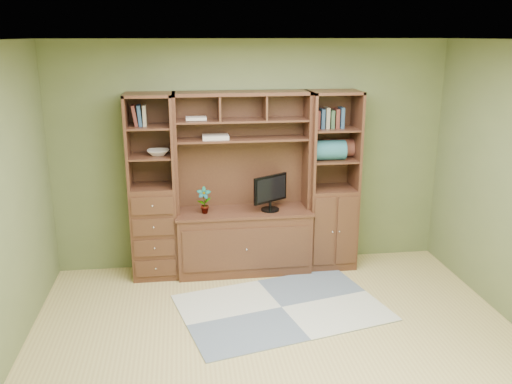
{
  "coord_description": "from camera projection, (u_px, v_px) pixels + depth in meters",
  "views": [
    {
      "loc": [
        -0.78,
        -4.03,
        2.64
      ],
      "look_at": [
        -0.06,
        1.2,
        1.1
      ],
      "focal_mm": 38.0,
      "sensor_mm": 36.0,
      "label": 1
    }
  ],
  "objects": [
    {
      "name": "monitor",
      "position": [
        270.0,
        186.0,
        6.03
      ],
      "size": [
        0.5,
        0.42,
        0.56
      ],
      "primitive_type": "cube",
      "rotation": [
        0.0,
        0.0,
        0.56
      ],
      "color": "black",
      "rests_on": "center_hutch"
    },
    {
      "name": "magazines",
      "position": [
        215.0,
        137.0,
        5.92
      ],
      "size": [
        0.29,
        0.21,
        0.04
      ],
      "primitive_type": "cube",
      "color": "beige",
      "rests_on": "center_hutch"
    },
    {
      "name": "blanket_teal",
      "position": [
        328.0,
        150.0,
        6.03
      ],
      "size": [
        0.38,
        0.22,
        0.22
      ],
      "primitive_type": "cube",
      "color": "#29626C",
      "rests_on": "right_tower"
    },
    {
      "name": "rug",
      "position": [
        282.0,
        308.0,
        5.43
      ],
      "size": [
        2.21,
        1.73,
        0.01
      ],
      "primitive_type": "cube",
      "rotation": [
        0.0,
        0.0,
        0.24
      ],
      "color": "#9EA3A3",
      "rests_on": "ground"
    },
    {
      "name": "bowl",
      "position": [
        158.0,
        152.0,
        5.83
      ],
      "size": [
        0.24,
        0.24,
        0.06
      ],
      "primitive_type": "imported",
      "color": "silver",
      "rests_on": "left_tower"
    },
    {
      "name": "center_hutch",
      "position": [
        244.0,
        185.0,
        6.02
      ],
      "size": [
        1.54,
        0.53,
        2.05
      ],
      "primitive_type": "cube",
      "color": "#4C291A",
      "rests_on": "ground"
    },
    {
      "name": "room",
      "position": [
        284.0,
        209.0,
        4.31
      ],
      "size": [
        4.6,
        4.1,
        2.64
      ],
      "color": "tan",
      "rests_on": "ground"
    },
    {
      "name": "blanket_red",
      "position": [
        340.0,
        148.0,
        6.18
      ],
      "size": [
        0.38,
        0.21,
        0.21
      ],
      "primitive_type": "cube",
      "color": "brown",
      "rests_on": "right_tower"
    },
    {
      "name": "right_tower",
      "position": [
        332.0,
        181.0,
        6.2
      ],
      "size": [
        0.55,
        0.45,
        2.05
      ],
      "primitive_type": "cube",
      "color": "#4C291A",
      "rests_on": "ground"
    },
    {
      "name": "orchid",
      "position": [
        204.0,
        200.0,
        5.97
      ],
      "size": [
        0.16,
        0.11,
        0.3
      ],
      "primitive_type": "imported",
      "color": "#9A4134",
      "rests_on": "center_hutch"
    },
    {
      "name": "left_tower",
      "position": [
        153.0,
        188.0,
        5.93
      ],
      "size": [
        0.5,
        0.45,
        2.05
      ],
      "primitive_type": "cube",
      "color": "#4C291A",
      "rests_on": "ground"
    }
  ]
}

